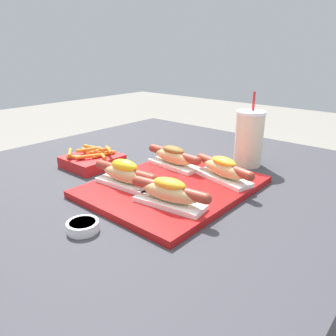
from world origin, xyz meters
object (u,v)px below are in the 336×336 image
object	(u,v)px
hot_dog_2	(125,174)
drink_cup	(249,138)
sauce_bowl	(83,226)
serving_tray	(174,186)
hot_dog_1	(223,169)
hot_dog_3	(174,157)
hot_dog_0	(170,192)
fries_basket	(91,160)

from	to	relation	value
hot_dog_2	drink_cup	bearing A→B (deg)	-18.74
hot_dog_2	sauce_bowl	size ratio (longest dim) A/B	3.15
serving_tray	sauce_bowl	distance (m)	0.29
hot_dog_1	hot_dog_3	xyz separation A→B (m)	(-0.01, 0.18, -0.00)
serving_tray	hot_dog_0	world-z (taller)	hot_dog_0
hot_dog_2	fries_basket	world-z (taller)	hot_dog_2
hot_dog_0	drink_cup	bearing A→B (deg)	3.48
hot_dog_1	hot_dog_0	bearing A→B (deg)	177.38
serving_tray	drink_cup	size ratio (longest dim) A/B	1.89
serving_tray	fries_basket	size ratio (longest dim) A/B	2.76
serving_tray	hot_dog_0	xyz separation A→B (m)	(-0.11, -0.08, 0.04)
hot_dog_0	hot_dog_1	size ratio (longest dim) A/B	1.02
drink_cup	sauce_bowl	bearing A→B (deg)	174.64
serving_tray	hot_dog_0	bearing A→B (deg)	-144.07
hot_dog_0	hot_dog_2	world-z (taller)	hot_dog_2
hot_dog_2	drink_cup	world-z (taller)	drink_cup
hot_dog_1	sauce_bowl	world-z (taller)	hot_dog_1
sauce_bowl	hot_dog_3	bearing A→B (deg)	11.76
hot_dog_2	fries_basket	bearing A→B (deg)	74.45
hot_dog_1	fries_basket	distance (m)	0.44
hot_dog_0	fries_basket	bearing A→B (deg)	79.03
drink_cup	serving_tray	bearing A→B (deg)	170.58
serving_tray	hot_dog_2	distance (m)	0.14
hot_dog_0	drink_cup	size ratio (longest dim) A/B	0.89
hot_dog_3	hot_dog_2	bearing A→B (deg)	179.80
serving_tray	fries_basket	xyz separation A→B (m)	(-0.03, 0.33, 0.01)
hot_dog_2	hot_dog_3	size ratio (longest dim) A/B	1.00
serving_tray	hot_dog_1	world-z (taller)	hot_dog_1
serving_tray	hot_dog_1	xyz separation A→B (m)	(0.11, -0.09, 0.04)
hot_dog_0	sauce_bowl	size ratio (longest dim) A/B	3.13
sauce_bowl	drink_cup	xyz separation A→B (m)	(0.61, -0.06, 0.08)
hot_dog_0	fries_basket	size ratio (longest dim) A/B	1.30
serving_tray	sauce_bowl	world-z (taller)	sauce_bowl
hot_dog_2	hot_dog_0	bearing A→B (deg)	-94.20
hot_dog_0	hot_dog_1	world-z (taller)	hot_dog_0
hot_dog_2	drink_cup	distance (m)	0.44
hot_dog_0	hot_dog_1	xyz separation A→B (m)	(0.22, -0.01, -0.00)
serving_tray	fries_basket	distance (m)	0.33
sauce_bowl	drink_cup	world-z (taller)	drink_cup
sauce_bowl	drink_cup	size ratio (longest dim) A/B	0.28
hot_dog_1	drink_cup	size ratio (longest dim) A/B	0.87
hot_dog_3	drink_cup	size ratio (longest dim) A/B	0.89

